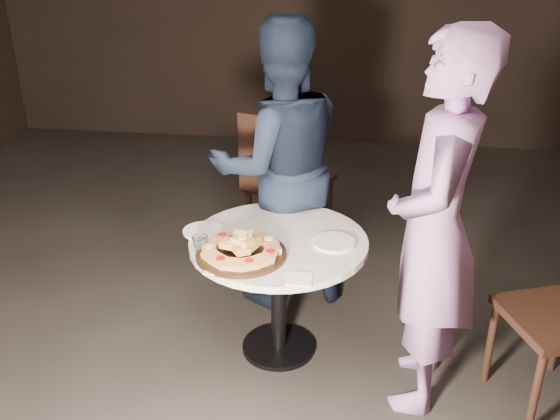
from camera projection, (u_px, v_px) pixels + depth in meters
name	position (u px, v px, depth m)	size (l,w,h in m)	color
floor	(248.00, 363.00, 3.12)	(7.00, 7.00, 0.00)	black
table	(279.00, 261.00, 3.01)	(1.04, 1.04, 0.64)	black
serving_board	(241.00, 254.00, 2.81)	(0.41, 0.41, 0.02)	black
focaccia_pile	(241.00, 247.00, 2.79)	(0.37, 0.36, 0.10)	#B68B46
plate_left	(203.00, 231.00, 3.02)	(0.20, 0.20, 0.01)	white
plate_right	(334.00, 242.00, 2.91)	(0.20, 0.20, 0.01)	white
water_glass	(200.00, 244.00, 2.84)	(0.08, 0.08, 0.07)	silver
napkin_near	(220.00, 268.00, 2.70)	(0.12, 0.12, 0.01)	white
napkin_far	(299.00, 279.00, 2.62)	(0.11, 0.11, 0.01)	white
chair_far	(283.00, 176.00, 3.87)	(0.59, 0.61, 0.98)	black
diner_navy	(279.00, 166.00, 3.37)	(0.78, 0.61, 1.60)	black
diner_teal	(435.00, 230.00, 2.60)	(0.61, 0.40, 1.68)	#86659E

